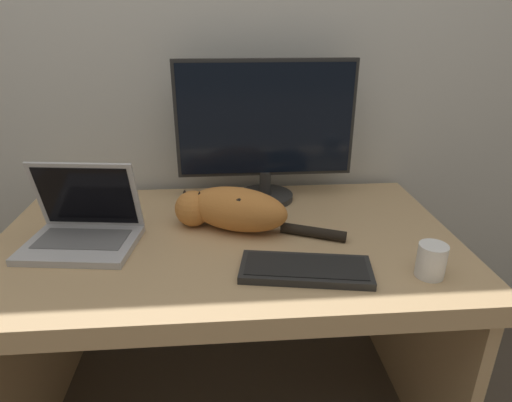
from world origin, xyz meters
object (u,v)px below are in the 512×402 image
(coffee_mug, at_px, (430,261))
(cat, at_px, (230,209))
(monitor, at_px, (265,129))
(external_keyboard, at_px, (305,269))
(laptop, at_px, (82,229))

(coffee_mug, bearing_deg, cat, 148.29)
(monitor, height_order, external_keyboard, monitor)
(laptop, relative_size, external_keyboard, 0.94)
(monitor, xyz_separation_m, cat, (-0.13, -0.23, -0.19))
(monitor, distance_m, coffee_mug, 0.68)
(external_keyboard, distance_m, cat, 0.33)
(laptop, height_order, coffee_mug, laptop)
(external_keyboard, bearing_deg, cat, 133.95)
(laptop, relative_size, coffee_mug, 3.76)
(external_keyboard, height_order, cat, cat)
(monitor, distance_m, cat, 0.32)
(monitor, bearing_deg, cat, -118.95)
(cat, distance_m, coffee_mug, 0.58)
(cat, xyz_separation_m, coffee_mug, (0.49, -0.31, -0.02))
(cat, bearing_deg, monitor, 84.48)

